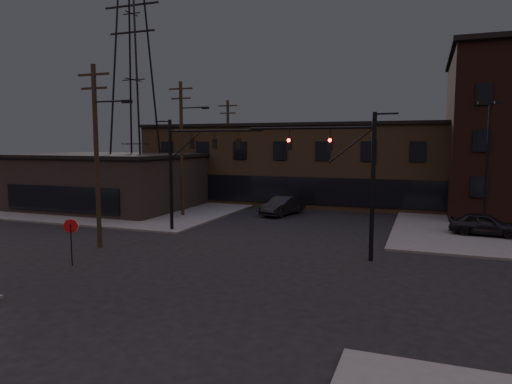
% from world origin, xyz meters
% --- Properties ---
extents(ground, '(140.00, 140.00, 0.00)m').
position_xyz_m(ground, '(0.00, 0.00, 0.00)').
color(ground, black).
rests_on(ground, ground).
extents(sidewalk_nw, '(30.00, 30.00, 0.15)m').
position_xyz_m(sidewalk_nw, '(-22.00, 22.00, 0.07)').
color(sidewalk_nw, '#474744').
rests_on(sidewalk_nw, ground).
extents(building_row, '(40.00, 12.00, 8.00)m').
position_xyz_m(building_row, '(0.00, 28.00, 4.00)').
color(building_row, '#4D3E29').
rests_on(building_row, ground).
extents(building_left, '(16.00, 12.00, 5.00)m').
position_xyz_m(building_left, '(-20.00, 16.00, 2.50)').
color(building_left, black).
rests_on(building_left, ground).
extents(traffic_signal_near, '(7.12, 0.24, 8.00)m').
position_xyz_m(traffic_signal_near, '(5.36, 4.50, 4.93)').
color(traffic_signal_near, black).
rests_on(traffic_signal_near, ground).
extents(traffic_signal_far, '(7.12, 0.24, 8.00)m').
position_xyz_m(traffic_signal_far, '(-6.72, 8.00, 5.01)').
color(traffic_signal_far, black).
rests_on(traffic_signal_far, ground).
extents(stop_sign, '(0.72, 0.33, 2.48)m').
position_xyz_m(stop_sign, '(-8.00, -1.99, 1.84)').
color(stop_sign, black).
rests_on(stop_sign, ground).
extents(utility_pole_near, '(3.70, 0.28, 11.00)m').
position_xyz_m(utility_pole_near, '(-9.43, 2.00, 5.87)').
color(utility_pole_near, black).
rests_on(utility_pole_near, ground).
extents(utility_pole_mid, '(3.70, 0.28, 11.50)m').
position_xyz_m(utility_pole_mid, '(-10.44, 14.00, 6.13)').
color(utility_pole_mid, black).
rests_on(utility_pole_mid, ground).
extents(utility_pole_far, '(2.20, 0.28, 11.00)m').
position_xyz_m(utility_pole_far, '(-11.50, 26.00, 5.78)').
color(utility_pole_far, black).
rests_on(utility_pole_far, ground).
extents(transmission_tower, '(7.00, 7.00, 25.00)m').
position_xyz_m(transmission_tower, '(-18.00, 18.00, 12.50)').
color(transmission_tower, black).
rests_on(transmission_tower, ground).
extents(lot_light_a, '(1.50, 0.28, 9.14)m').
position_xyz_m(lot_light_a, '(13.00, 14.00, 5.51)').
color(lot_light_a, black).
rests_on(lot_light_a, ground).
extents(parked_car_lot_a, '(4.62, 2.28, 1.51)m').
position_xyz_m(parked_car_lot_a, '(13.00, 13.45, 0.91)').
color(parked_car_lot_a, black).
rests_on(parked_car_lot_a, sidewalk_ne).
extents(car_crossing, '(2.99, 5.29, 1.65)m').
position_xyz_m(car_crossing, '(-2.64, 17.84, 0.83)').
color(car_crossing, black).
rests_on(car_crossing, ground).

